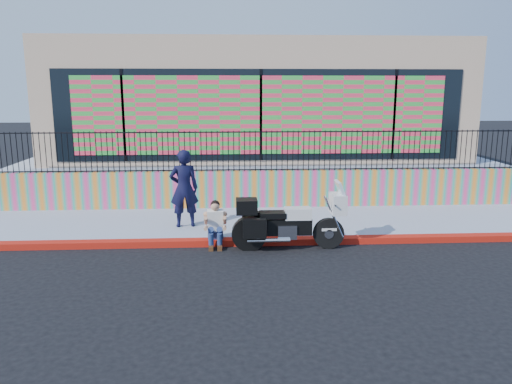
{
  "coord_description": "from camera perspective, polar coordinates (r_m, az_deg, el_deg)",
  "views": [
    {
      "loc": [
        -1.04,
        -11.42,
        3.67
      ],
      "look_at": [
        -0.32,
        1.2,
        1.03
      ],
      "focal_mm": 35.0,
      "sensor_mm": 36.0,
      "label": 1
    }
  ],
  "objects": [
    {
      "name": "police_motorcycle",
      "position": [
        11.53,
        3.56,
        -3.33
      ],
      "size": [
        2.57,
        0.85,
        1.6
      ],
      "color": "black",
      "rests_on": "ground"
    },
    {
      "name": "elevated_platform",
      "position": [
        20.03,
        -0.26,
        3.03
      ],
      "size": [
        16.0,
        10.0,
        1.25
      ],
      "primitive_type": "cube",
      "color": "#99A0B7",
      "rests_on": "ground"
    },
    {
      "name": "ground",
      "position": [
        12.04,
        1.85,
        -5.98
      ],
      "size": [
        90.0,
        90.0,
        0.0
      ],
      "primitive_type": "plane",
      "color": "black",
      "rests_on": "ground"
    },
    {
      "name": "sidewalk",
      "position": [
        13.6,
        1.24,
        -3.56
      ],
      "size": [
        16.0,
        3.0,
        0.15
      ],
      "primitive_type": "cube",
      "color": "#99A0B7",
      "rests_on": "ground"
    },
    {
      "name": "metal_fence",
      "position": [
        14.82,
        0.78,
        4.72
      ],
      "size": [
        15.8,
        0.04,
        1.2
      ],
      "primitive_type": null,
      "color": "black",
      "rests_on": "mural_wall"
    },
    {
      "name": "police_officer",
      "position": [
        12.91,
        -8.23,
        0.41
      ],
      "size": [
        0.79,
        0.58,
        2.0
      ],
      "primitive_type": "imported",
      "rotation": [
        0.0,
        0.0,
        3.29
      ],
      "color": "black",
      "rests_on": "sidewalk"
    },
    {
      "name": "red_curb",
      "position": [
        12.02,
        1.86,
        -5.64
      ],
      "size": [
        16.0,
        0.3,
        0.15
      ],
      "primitive_type": "cube",
      "color": "#A6170B",
      "rests_on": "ground"
    },
    {
      "name": "storefront_building",
      "position": [
        19.59,
        -0.24,
        10.54
      ],
      "size": [
        14.0,
        8.06,
        4.0
      ],
      "color": "#CCAB88",
      "rests_on": "elevated_platform"
    },
    {
      "name": "mural_wall",
      "position": [
        15.0,
        0.77,
        0.36
      ],
      "size": [
        16.0,
        0.2,
        1.1
      ],
      "primitive_type": "cube",
      "color": "#F13F82",
      "rests_on": "sidewalk"
    },
    {
      "name": "seated_man",
      "position": [
        11.78,
        -4.67,
        -4.13
      ],
      "size": [
        0.54,
        0.71,
        1.06
      ],
      "color": "navy",
      "rests_on": "ground"
    }
  ]
}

